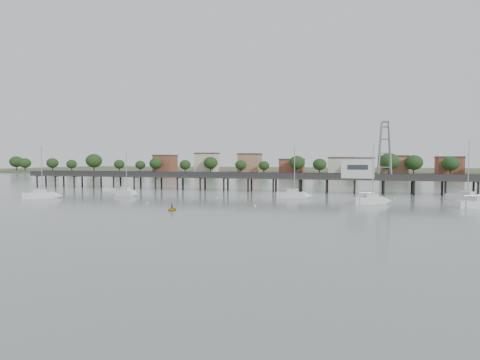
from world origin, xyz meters
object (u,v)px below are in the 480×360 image
object	(u,v)px
sailboat_e	(472,198)
white_tender	(109,189)
lattice_tower	(385,150)
sailboat_a	(46,195)
sailboat_c	(376,200)
yellow_dinghy	(172,210)
sailboat_b	(129,193)
sailboat_f	(298,195)
pier	(262,177)

from	to	relation	value
sailboat_e	white_tender	xyz separation A→B (m)	(-89.56, 4.35, -0.26)
lattice_tower	sailboat_a	world-z (taller)	lattice_tower
sailboat_c	sailboat_e	size ratio (longest dim) A/B	0.89
yellow_dinghy	sailboat_e	bearing A→B (deg)	18.19
sailboat_b	sailboat_e	distance (m)	76.23
sailboat_e	sailboat_f	distance (m)	36.06
pier	sailboat_a	distance (m)	53.60
sailboat_c	lattice_tower	bearing A→B (deg)	58.59
sailboat_a	white_tender	size ratio (longest dim) A/B	3.84
pier	sailboat_a	bearing A→B (deg)	-143.48
pier	sailboat_f	distance (m)	20.23
lattice_tower	yellow_dinghy	world-z (taller)	lattice_tower
sailboat_b	sailboat_e	bearing A→B (deg)	16.72
pier	sailboat_f	size ratio (longest dim) A/B	12.01
lattice_tower	sailboat_c	world-z (taller)	lattice_tower
sailboat_b	sailboat_a	size ratio (longest dim) A/B	0.88
sailboat_a	sailboat_e	xyz separation A→B (m)	(90.84, 18.00, -0.01)
yellow_dinghy	white_tender	bearing A→B (deg)	124.80
sailboat_b	pier	bearing A→B (deg)	48.71
sailboat_c	yellow_dinghy	distance (m)	39.97
lattice_tower	sailboat_a	distance (m)	81.69
lattice_tower	sailboat_a	size ratio (longest dim) A/B	1.24
lattice_tower	white_tender	distance (m)	74.61
sailboat_f	yellow_dinghy	distance (m)	33.21
pier	sailboat_c	distance (m)	37.03
lattice_tower	sailboat_e	distance (m)	23.83
sailboat_f	white_tender	world-z (taller)	sailboat_f
pier	sailboat_e	world-z (taller)	sailboat_e
sailboat_e	white_tender	size ratio (longest dim) A/B	4.21
sailboat_c	white_tender	distance (m)	71.46
sailboat_e	white_tender	world-z (taller)	sailboat_e
lattice_tower	sailboat_c	size ratio (longest dim) A/B	1.28
sailboat_a	yellow_dinghy	distance (m)	38.94
pier	lattice_tower	size ratio (longest dim) A/B	9.68
sailboat_b	sailboat_f	size ratio (longest dim) A/B	0.88
pier	lattice_tower	distance (m)	32.34
lattice_tower	sailboat_f	xyz separation A→B (m)	(-19.65, -16.09, -10.45)
sailboat_e	yellow_dinghy	size ratio (longest dim) A/B	4.84
pier	sailboat_f	xyz separation A→B (m)	(11.85, -16.09, -3.15)
yellow_dinghy	sailboat_c	bearing A→B (deg)	19.62
pier	sailboat_b	bearing A→B (deg)	-141.95
pier	sailboat_f	bearing A→B (deg)	-53.64
lattice_tower	white_tender	bearing A→B (deg)	-172.61
sailboat_e	white_tender	distance (m)	89.66
sailboat_b	white_tender	bearing A→B (deg)	148.63
sailboat_c	sailboat_f	world-z (taller)	sailboat_f
pier	sailboat_b	distance (m)	35.65
sailboat_a	sailboat_e	world-z (taller)	sailboat_e
sailboat_a	yellow_dinghy	world-z (taller)	sailboat_a
sailboat_c	sailboat_e	distance (m)	21.84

